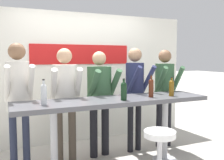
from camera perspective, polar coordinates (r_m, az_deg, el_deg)
name	(u,v)px	position (r m, az deg, el deg)	size (l,w,h in m)	color
back_wall	(83,77)	(4.78, -6.71, 0.68)	(4.31, 0.12, 2.41)	silver
tasting_table	(115,109)	(3.45, 0.66, -6.54)	(2.71, 0.65, 1.02)	#4C4C51
bar_stool	(159,153)	(3.01, 10.79, -16.02)	(0.38, 0.38, 0.75)	#B2B2B7
person_far_left	(18,91)	(3.65, -20.64, -2.34)	(0.38, 0.53, 1.78)	#23283D
person_left	(65,93)	(3.74, -10.68, -2.87)	(0.47, 0.57, 1.71)	#473D33
person_center_left	(100,92)	(3.94, -2.84, -2.84)	(0.50, 0.59, 1.68)	black
person_center	(135,87)	(4.16, 5.29, -1.52)	(0.41, 0.54, 1.74)	black
person_center_right	(165,87)	(4.47, 11.94, -1.49)	(0.43, 0.55, 1.71)	black
wine_bottle_0	(172,87)	(3.75, 13.46, -1.61)	(0.07, 0.07, 0.28)	brown
wine_bottle_1	(124,90)	(3.29, 2.71, -2.32)	(0.08, 0.08, 0.29)	black
wine_bottle_2	(151,87)	(3.59, 8.92, -1.58)	(0.07, 0.07, 0.32)	#4C1E0F
wine_bottle_3	(44,93)	(3.06, -15.33, -2.96)	(0.07, 0.07, 0.31)	#B7BCC1
wine_glass_0	(150,87)	(3.81, 8.71, -1.51)	(0.07, 0.07, 0.18)	silver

